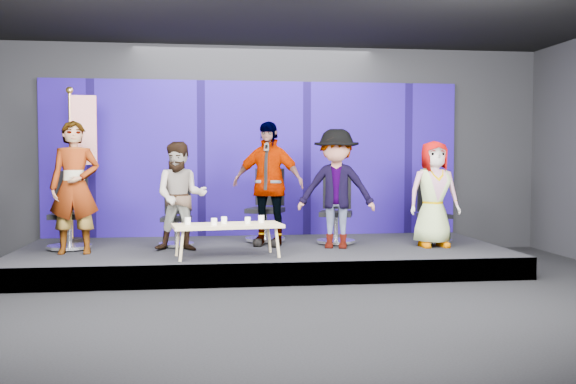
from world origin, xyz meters
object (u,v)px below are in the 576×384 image
(chair_e, at_px, (433,222))
(mug_c, at_px, (224,220))
(mug_e, at_px, (261,219))
(panelist_e, at_px, (434,194))
(panelist_d, at_px, (336,189))
(chair_c, at_px, (266,217))
(chair_b, at_px, (177,225))
(chair_a, at_px, (70,223))
(chair_d, at_px, (336,221))
(mug_d, at_px, (248,220))
(panelist_c, at_px, (268,184))
(panelist_a, at_px, (75,187))
(coffee_table, at_px, (227,227))
(panelist_b, at_px, (181,196))
(mug_a, at_px, (188,221))
(flag_stand, at_px, (79,162))
(mug_b, at_px, (214,222))

(chair_e, height_order, mug_c, chair_e)
(mug_e, bearing_deg, panelist_e, 10.43)
(panelist_d, relative_size, chair_e, 1.79)
(chair_c, distance_m, chair_e, 2.60)
(chair_b, bearing_deg, chair_a, -171.75)
(chair_a, xyz_separation_m, mug_e, (2.69, -0.89, 0.12))
(chair_a, relative_size, chair_d, 1.05)
(panelist_d, height_order, mug_d, panelist_d)
(chair_a, xyz_separation_m, chair_c, (2.88, 0.50, 0.01))
(panelist_c, bearing_deg, panelist_a, -147.72)
(chair_a, relative_size, chair_e, 1.16)
(mug_c, bearing_deg, coffee_table, -54.13)
(chair_a, relative_size, panelist_d, 0.65)
(chair_a, height_order, panelist_b, panelist_b)
(chair_a, height_order, panelist_e, panelist_e)
(panelist_a, distance_m, panelist_e, 5.11)
(panelist_c, distance_m, mug_a, 1.61)
(panelist_c, xyz_separation_m, flag_stand, (-2.80, 0.45, 0.33))
(chair_b, height_order, mug_c, chair_b)
(panelist_a, distance_m, panelist_c, 2.73)
(coffee_table, bearing_deg, panelist_a, 164.59)
(chair_a, relative_size, coffee_table, 0.75)
(mug_b, bearing_deg, chair_e, 19.83)
(mug_b, height_order, mug_d, mug_b)
(panelist_e, height_order, mug_a, panelist_e)
(chair_d, distance_m, mug_d, 1.86)
(mug_d, bearing_deg, chair_c, 75.85)
(chair_a, xyz_separation_m, mug_d, (2.49, -1.05, 0.11))
(mug_b, relative_size, mug_d, 1.01)
(chair_a, relative_size, panelist_c, 0.61)
(chair_d, bearing_deg, chair_b, -164.46)
(panelist_d, height_order, chair_e, panelist_d)
(coffee_table, xyz_separation_m, mug_c, (-0.04, 0.06, 0.08))
(panelist_a, bearing_deg, flag_stand, 95.79)
(panelist_b, height_order, panelist_e, panelist_e)
(mug_a, bearing_deg, mug_c, 7.32)
(panelist_b, distance_m, mug_c, 0.90)
(chair_b, distance_m, panelist_c, 1.49)
(chair_d, bearing_deg, mug_c, -131.94)
(chair_e, distance_m, panelist_e, 0.68)
(chair_a, xyz_separation_m, flag_stand, (0.06, 0.44, 0.89))
(chair_c, bearing_deg, chair_e, 12.46)
(panelist_d, height_order, coffee_table, panelist_d)
(panelist_a, relative_size, chair_c, 1.59)
(panelist_d, height_order, mug_a, panelist_d)
(chair_b, relative_size, flag_stand, 0.40)
(panelist_c, height_order, mug_c, panelist_c)
(chair_b, bearing_deg, panelist_c, -1.96)
(panelist_e, relative_size, mug_d, 17.33)
(panelist_a, bearing_deg, panelist_b, 3.17)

